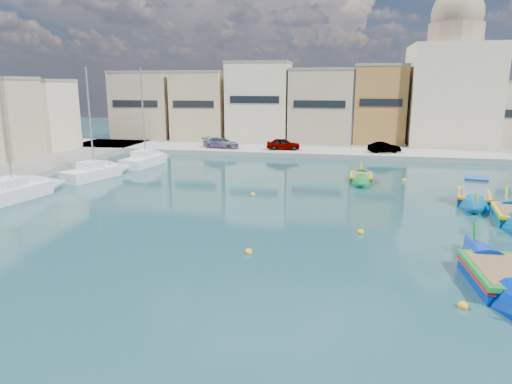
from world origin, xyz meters
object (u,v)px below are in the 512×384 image
(luzzu_blue_cabin, at_px, (474,198))
(yacht_mid, at_px, (29,189))
(luzzu_green, at_px, (361,179))
(yacht_midnorth, at_px, (105,171))
(yacht_north, at_px, (152,159))
(luzzu_blue_south, at_px, (500,279))
(church_block, at_px, (451,80))

(luzzu_blue_cabin, xyz_separation_m, yacht_mid, (-31.50, -3.85, 0.07))
(luzzu_green, relative_size, yacht_midnorth, 0.69)
(yacht_north, bearing_deg, luzzu_green, -13.70)
(luzzu_blue_south, distance_m, yacht_mid, 30.80)
(yacht_midnorth, bearing_deg, yacht_north, 78.48)
(luzzu_blue_cabin, bearing_deg, church_block, 82.86)
(church_block, bearing_deg, yacht_mid, -137.29)
(luzzu_green, bearing_deg, church_block, 64.23)
(yacht_north, distance_m, yacht_midnorth, 7.20)
(luzzu_green, bearing_deg, yacht_north, 166.30)
(church_block, distance_m, luzzu_blue_south, 43.68)
(luzzu_blue_south, bearing_deg, luzzu_green, 104.19)
(church_block, distance_m, yacht_mid, 48.39)
(church_block, distance_m, luzzu_blue_cabin, 29.85)
(luzzu_blue_cabin, bearing_deg, luzzu_blue_south, -99.78)
(luzzu_blue_cabin, distance_m, luzzu_blue_south, 14.18)
(church_block, relative_size, yacht_midnorth, 1.89)
(luzzu_blue_cabin, distance_m, yacht_midnorth, 29.97)
(church_block, bearing_deg, yacht_midnorth, -143.43)
(yacht_north, relative_size, yacht_mid, 0.96)
(luzzu_blue_south, bearing_deg, luzzu_blue_cabin, 80.22)
(luzzu_green, relative_size, yacht_mid, 0.65)
(luzzu_blue_cabin, height_order, luzzu_green, luzzu_blue_cabin)
(luzzu_blue_cabin, distance_m, yacht_mid, 31.73)
(church_block, xyz_separation_m, yacht_mid, (-35.07, -32.37, -7.99))
(yacht_north, distance_m, yacht_mid, 15.07)
(luzzu_blue_cabin, relative_size, yacht_mid, 0.79)
(church_block, distance_m, luzzu_green, 26.54)
(church_block, distance_m, yacht_north, 37.29)
(luzzu_green, bearing_deg, yacht_midnorth, -174.96)
(luzzu_green, relative_size, luzzu_blue_south, 0.70)
(yacht_north, bearing_deg, yacht_midnorth, -101.52)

